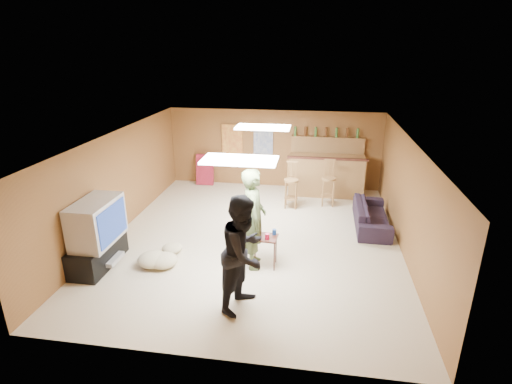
# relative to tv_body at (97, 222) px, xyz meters

# --- Properties ---
(ground) EXTENTS (7.00, 7.00, 0.00)m
(ground) POSITION_rel_tv_body_xyz_m (2.65, 1.50, -0.90)
(ground) COLOR beige
(ground) RESTS_ON ground
(ceiling) EXTENTS (6.00, 7.00, 0.02)m
(ceiling) POSITION_rel_tv_body_xyz_m (2.65, 1.50, 1.30)
(ceiling) COLOR silver
(ceiling) RESTS_ON ground
(wall_back) EXTENTS (6.00, 0.02, 2.20)m
(wall_back) POSITION_rel_tv_body_xyz_m (2.65, 5.00, 0.20)
(wall_back) COLOR brown
(wall_back) RESTS_ON ground
(wall_front) EXTENTS (6.00, 0.02, 2.20)m
(wall_front) POSITION_rel_tv_body_xyz_m (2.65, -2.00, 0.20)
(wall_front) COLOR brown
(wall_front) RESTS_ON ground
(wall_left) EXTENTS (0.02, 7.00, 2.20)m
(wall_left) POSITION_rel_tv_body_xyz_m (-0.35, 1.50, 0.20)
(wall_left) COLOR brown
(wall_left) RESTS_ON ground
(wall_right) EXTENTS (0.02, 7.00, 2.20)m
(wall_right) POSITION_rel_tv_body_xyz_m (5.65, 1.50, 0.20)
(wall_right) COLOR brown
(wall_right) RESTS_ON ground
(tv_stand) EXTENTS (0.55, 1.30, 0.50)m
(tv_stand) POSITION_rel_tv_body_xyz_m (-0.07, 0.00, -0.65)
(tv_stand) COLOR black
(tv_stand) RESTS_ON ground
(dvd_box) EXTENTS (0.35, 0.50, 0.08)m
(dvd_box) POSITION_rel_tv_body_xyz_m (0.15, 0.00, -0.75)
(dvd_box) COLOR #B2B2B7
(dvd_box) RESTS_ON tv_stand
(tv_body) EXTENTS (0.60, 1.10, 0.80)m
(tv_body) POSITION_rel_tv_body_xyz_m (0.00, 0.00, 0.00)
(tv_body) COLOR #B2B2B7
(tv_body) RESTS_ON tv_stand
(tv_screen) EXTENTS (0.02, 0.95, 0.65)m
(tv_screen) POSITION_rel_tv_body_xyz_m (0.31, 0.00, 0.00)
(tv_screen) COLOR navy
(tv_screen) RESTS_ON tv_body
(bar_counter) EXTENTS (2.00, 0.60, 1.10)m
(bar_counter) POSITION_rel_tv_body_xyz_m (4.15, 4.45, -0.35)
(bar_counter) COLOR brown
(bar_counter) RESTS_ON ground
(bar_lip) EXTENTS (2.10, 0.12, 0.05)m
(bar_lip) POSITION_rel_tv_body_xyz_m (4.15, 4.20, 0.20)
(bar_lip) COLOR #3E1B13
(bar_lip) RESTS_ON bar_counter
(bar_shelf) EXTENTS (2.00, 0.18, 0.05)m
(bar_shelf) POSITION_rel_tv_body_xyz_m (4.15, 4.90, 0.60)
(bar_shelf) COLOR brown
(bar_shelf) RESTS_ON bar_backing
(bar_backing) EXTENTS (2.00, 0.14, 0.60)m
(bar_backing) POSITION_rel_tv_body_xyz_m (4.15, 4.92, 0.30)
(bar_backing) COLOR brown
(bar_backing) RESTS_ON bar_counter
(poster_left) EXTENTS (0.60, 0.03, 0.85)m
(poster_left) POSITION_rel_tv_body_xyz_m (1.45, 4.96, 0.45)
(poster_left) COLOR #BF3F26
(poster_left) RESTS_ON wall_back
(poster_right) EXTENTS (0.55, 0.03, 0.80)m
(poster_right) POSITION_rel_tv_body_xyz_m (2.35, 4.96, 0.45)
(poster_right) COLOR #334C99
(poster_right) RESTS_ON wall_back
(folding_chair_stack) EXTENTS (0.50, 0.26, 0.91)m
(folding_chair_stack) POSITION_rel_tv_body_xyz_m (0.65, 4.80, -0.45)
(folding_chair_stack) COLOR maroon
(folding_chair_stack) RESTS_ON ground
(ceiling_panel_front) EXTENTS (1.20, 0.60, 0.04)m
(ceiling_panel_front) POSITION_rel_tv_body_xyz_m (2.65, 0.00, 1.27)
(ceiling_panel_front) COLOR white
(ceiling_panel_front) RESTS_ON ceiling
(ceiling_panel_back) EXTENTS (1.20, 0.60, 0.04)m
(ceiling_panel_back) POSITION_rel_tv_body_xyz_m (2.65, 2.70, 1.27)
(ceiling_panel_back) COLOR white
(ceiling_panel_back) RESTS_ON ceiling
(person_olive) EXTENTS (0.58, 0.77, 1.89)m
(person_olive) POSITION_rel_tv_body_xyz_m (2.80, 0.47, 0.05)
(person_olive) COLOR #495933
(person_olive) RESTS_ON ground
(person_black) EXTENTS (0.97, 1.09, 1.86)m
(person_black) POSITION_rel_tv_body_xyz_m (2.85, -0.77, 0.03)
(person_black) COLOR black
(person_black) RESTS_ON ground
(sofa) EXTENTS (0.74, 1.85, 0.54)m
(sofa) POSITION_rel_tv_body_xyz_m (5.17, 2.55, -0.63)
(sofa) COLOR black
(sofa) RESTS_ON ground
(tray_table) EXTENTS (0.49, 0.40, 0.60)m
(tray_table) POSITION_rel_tv_body_xyz_m (3.00, 0.46, -0.60)
(tray_table) COLOR #3E1B13
(tray_table) RESTS_ON ground
(cup_red_near) EXTENTS (0.09, 0.09, 0.10)m
(cup_red_near) POSITION_rel_tv_body_xyz_m (2.88, 0.54, -0.25)
(cup_red_near) COLOR red
(cup_red_near) RESTS_ON tray_table
(cup_red_far) EXTENTS (0.10, 0.10, 0.11)m
(cup_red_far) POSITION_rel_tv_body_xyz_m (3.06, 0.37, -0.24)
(cup_red_far) COLOR red
(cup_red_far) RESTS_ON tray_table
(cup_blue) EXTENTS (0.08, 0.08, 0.10)m
(cup_blue) POSITION_rel_tv_body_xyz_m (3.17, 0.58, -0.24)
(cup_blue) COLOR navy
(cup_blue) RESTS_ON tray_table
(bar_stool_left) EXTENTS (0.46, 0.46, 1.30)m
(bar_stool_left) POSITION_rel_tv_body_xyz_m (3.28, 3.40, -0.25)
(bar_stool_left) COLOR brown
(bar_stool_left) RESTS_ON ground
(bar_stool_right) EXTENTS (0.52, 0.52, 1.27)m
(bar_stool_right) POSITION_rel_tv_body_xyz_m (4.21, 3.69, -0.26)
(bar_stool_right) COLOR brown
(bar_stool_right) RESTS_ON ground
(cushion_near_tv) EXTENTS (0.74, 0.74, 0.25)m
(cushion_near_tv) POSITION_rel_tv_body_xyz_m (0.93, 0.15, -0.77)
(cushion_near_tv) COLOR tan
(cushion_near_tv) RESTS_ON ground
(cushion_mid) EXTENTS (0.52, 0.52, 0.18)m
(cushion_mid) POSITION_rel_tv_body_xyz_m (1.11, 0.68, -0.81)
(cushion_mid) COLOR tan
(cushion_mid) RESTS_ON ground
(cushion_far) EXTENTS (0.70, 0.70, 0.24)m
(cushion_far) POSITION_rel_tv_body_xyz_m (1.14, 0.15, -0.78)
(cushion_far) COLOR tan
(cushion_far) RESTS_ON ground
(bottle_row) EXTENTS (1.76, 0.08, 0.26)m
(bottle_row) POSITION_rel_tv_body_xyz_m (4.09, 4.88, 0.75)
(bottle_row) COLOR #3F7233
(bottle_row) RESTS_ON bar_shelf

